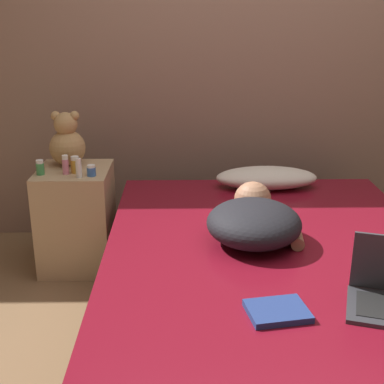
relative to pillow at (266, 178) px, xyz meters
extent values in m
plane|color=brown|center=(-0.09, -0.84, -0.53)|extent=(12.00, 12.00, 0.00)
cube|color=#846656|center=(-0.09, 0.46, 0.77)|extent=(8.00, 0.06, 2.60)
cube|color=#2D2319|center=(-0.09, -0.84, -0.39)|extent=(1.53, 2.04, 0.28)
cube|color=maroon|center=(-0.09, -0.84, -0.16)|extent=(1.50, 2.00, 0.19)
cube|color=tan|center=(-1.12, -0.05, -0.23)|extent=(0.41, 0.44, 0.60)
ellipsoid|color=beige|center=(0.00, 0.00, 0.00)|extent=(0.59, 0.27, 0.13)
ellipsoid|color=black|center=(-0.17, -0.77, 0.03)|extent=(0.47, 0.49, 0.19)
sphere|color=#A87556|center=(-0.14, -0.47, 0.03)|extent=(0.19, 0.19, 0.19)
cylinder|color=#A87556|center=(0.02, -0.77, -0.03)|extent=(0.08, 0.21, 0.06)
sphere|color=tan|center=(-1.16, 0.04, 0.18)|extent=(0.21, 0.21, 0.21)
sphere|color=tan|center=(-1.16, 0.04, 0.32)|extent=(0.14, 0.14, 0.14)
sphere|color=tan|center=(-1.22, 0.04, 0.37)|extent=(0.05, 0.05, 0.05)
sphere|color=tan|center=(-1.11, 0.04, 0.37)|extent=(0.05, 0.05, 0.05)
cylinder|color=#3D8E4C|center=(-1.28, -0.15, 0.11)|extent=(0.04, 0.04, 0.07)
cylinder|color=white|center=(-1.28, -0.15, 0.15)|extent=(0.04, 0.04, 0.02)
cylinder|color=#3866B2|center=(-0.99, -0.18, 0.10)|extent=(0.05, 0.05, 0.05)
cylinder|color=white|center=(-0.99, -0.18, 0.13)|extent=(0.04, 0.04, 0.01)
cylinder|color=white|center=(-1.06, -0.21, 0.12)|extent=(0.03, 0.03, 0.08)
cylinder|color=white|center=(-1.06, -0.21, 0.17)|extent=(0.03, 0.03, 0.02)
cylinder|color=gold|center=(-1.09, -0.12, 0.11)|extent=(0.05, 0.05, 0.07)
cylinder|color=white|center=(-1.09, -0.12, 0.16)|extent=(0.05, 0.05, 0.02)
cylinder|color=pink|center=(-1.14, -0.14, 0.12)|extent=(0.04, 0.04, 0.08)
cylinder|color=white|center=(-1.14, -0.14, 0.17)|extent=(0.03, 0.03, 0.02)
cube|color=navy|center=(-0.17, -1.37, -0.05)|extent=(0.23, 0.20, 0.02)
camera|label=1|loc=(-0.49, -2.99, 0.95)|focal=50.00mm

